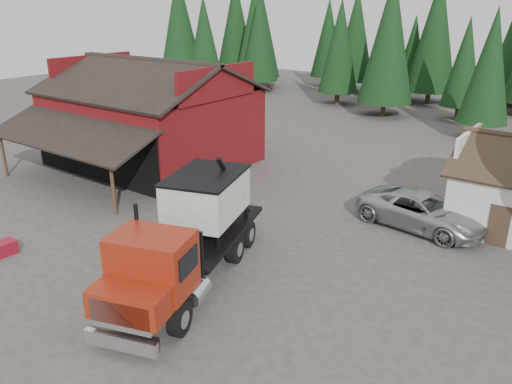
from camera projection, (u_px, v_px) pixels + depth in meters
The scene contains 9 objects.
ground at pixel (161, 260), 21.77m from camera, with size 120.00×120.00×0.00m, color #443C35.
red_barn at pixel (151, 124), 34.36m from camera, with size 12.80×13.63×7.18m.
conifer_backdrop at pixel (447, 108), 53.53m from camera, with size 76.00×16.00×16.00m, color black, non-canonical shape.
near_pine_a at pixel (204, 45), 52.80m from camera, with size 4.40×4.40×11.40m.
near_pine_b at pixel (490, 66), 39.07m from camera, with size 3.96×3.96×10.40m.
near_pine_d at pixel (389, 39), 47.07m from camera, with size 5.28×5.28×13.40m.
feed_truck at pixel (189, 232), 19.43m from camera, with size 5.66×10.48×4.58m.
silver_car at pixel (422, 211), 24.62m from camera, with size 2.91×6.31×1.75m, color #A9ACB1.
equip_box at pixel (2, 249), 22.08m from camera, with size 0.70×1.10×0.60m, color maroon.
Camera 1 is at (14.73, -13.18, 10.46)m, focal length 35.00 mm.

